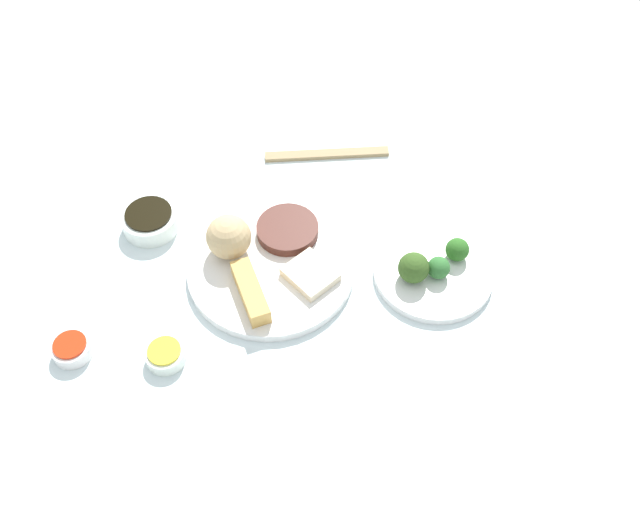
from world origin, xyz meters
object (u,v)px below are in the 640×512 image
at_px(broccoli_plate, 433,272).
at_px(soy_sauce_bowl, 150,221).
at_px(chopsticks_pair, 327,154).
at_px(sauce_ramekin_sweet_and_sour, 72,349).
at_px(sauce_ramekin_hot_mustard, 166,355).
at_px(main_plate, 270,267).

distance_m(broccoli_plate, soy_sauce_bowl, 0.48).
bearing_deg(chopsticks_pair, sauce_ramekin_sweet_and_sour, -74.40).
relative_size(soy_sauce_bowl, sauce_ramekin_hot_mustard, 1.61).
xyz_separation_m(sauce_ramekin_sweet_and_sour, sauce_ramekin_hot_mustard, (0.08, 0.11, 0.00)).
height_order(broccoli_plate, sauce_ramekin_hot_mustard, sauce_ramekin_hot_mustard).
distance_m(soy_sauce_bowl, chopsticks_pair, 0.35).
xyz_separation_m(main_plate, chopsticks_pair, (-0.17, 0.22, -0.00)).
height_order(main_plate, soy_sauce_bowl, soy_sauce_bowl).
bearing_deg(main_plate, sauce_ramekin_hot_mustard, -73.98).
xyz_separation_m(sauce_ramekin_hot_mustard, chopsticks_pair, (-0.23, 0.43, -0.01)).
xyz_separation_m(sauce_ramekin_sweet_and_sour, chopsticks_pair, (-0.15, 0.54, -0.01)).
xyz_separation_m(soy_sauce_bowl, chopsticks_pair, (0.01, 0.35, -0.01)).
xyz_separation_m(soy_sauce_bowl, sauce_ramekin_sweet_and_sour, (0.16, -0.20, -0.01)).
height_order(broccoli_plate, soy_sauce_bowl, soy_sauce_bowl).
relative_size(soy_sauce_bowl, chopsticks_pair, 0.41).
bearing_deg(chopsticks_pair, soy_sauce_bowl, -92.15).
bearing_deg(sauce_ramekin_sweet_and_sour, chopsticks_pair, 105.60).
relative_size(main_plate, sauce_ramekin_hot_mustard, 4.56).
bearing_deg(sauce_ramekin_hot_mustard, soy_sauce_bowl, 160.90).
relative_size(broccoli_plate, chopsticks_pair, 0.84).
xyz_separation_m(broccoli_plate, sauce_ramekin_sweet_and_sour, (-0.17, -0.54, 0.00)).
height_order(main_plate, broccoli_plate, main_plate).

